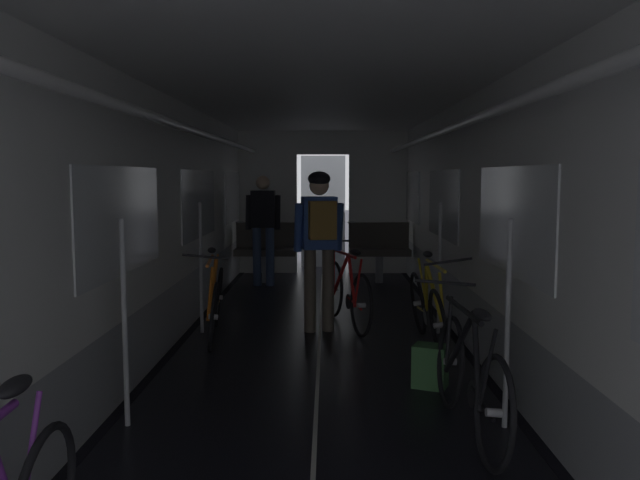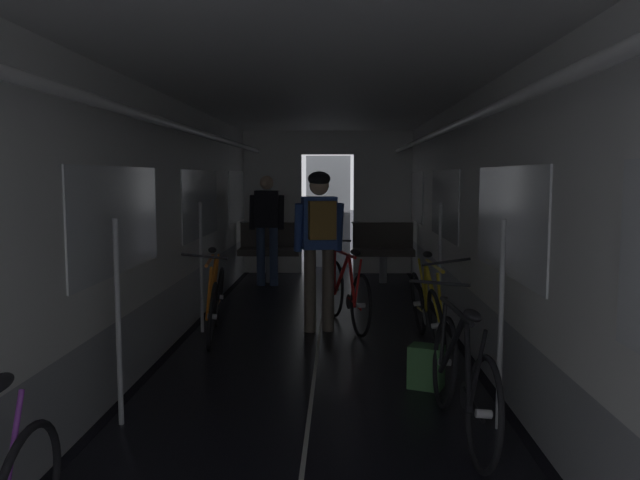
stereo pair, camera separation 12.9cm
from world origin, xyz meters
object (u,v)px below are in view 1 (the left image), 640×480
Objects in this scene: bench_seat_far_right at (379,246)px; person_standing_near_bench at (263,222)px; bicycle_yellow at (428,308)px; bicycle_orange at (216,301)px; bench_seat_far_left at (266,246)px; bicycle_black at (469,377)px; bicycle_red_in_aisle at (347,292)px; backpack_on_floor at (430,366)px; person_cyclist_aisle at (320,233)px.

bench_seat_far_right is 0.58× the size of person_standing_near_bench.
bicycle_yellow is (0.17, -3.90, -0.19)m from bench_seat_far_right.
person_standing_near_bench is (0.18, 3.21, 0.59)m from bicycle_orange.
bench_seat_far_left is at bearing 180.00° from bench_seat_far_right.
bench_seat_far_right is 6.10m from bicycle_black.
bench_seat_far_left reaches higher than bicycle_red_in_aisle.
bicycle_red_in_aisle is at bearing 106.07° from backpack_on_floor.
bicycle_black is 3.04m from person_cyclist_aisle.
bicycle_black is at bearing -91.93° from bicycle_yellow.
bench_seat_far_right is 0.60× the size of bicycle_red_in_aisle.
bicycle_orange is 1.00× the size of bicycle_yellow.
person_cyclist_aisle is 2.24m from backpack_on_floor.
bench_seat_far_right is 0.58× the size of bicycle_orange.
bicycle_yellow is at bearing -47.61° from bicycle_red_in_aisle.
bicycle_orange is (-0.18, -3.59, -0.19)m from bench_seat_far_left.
bicycle_yellow is at bearing -28.72° from person_cyclist_aisle.
bench_seat_far_right is 1.88m from person_standing_near_bench.
bench_seat_far_right is at bearing 78.85° from bicycle_red_in_aisle.
bicycle_orange reaches higher than bicycle_red_in_aisle.
bicycle_black is at bearing -50.34° from bicycle_orange.
bicycle_orange is 1.00× the size of person_standing_near_bench.
bicycle_black is at bearing -71.65° from person_standing_near_bench.
bicycle_red_in_aisle is (-0.70, 3.05, 0.00)m from bicycle_black.
bicycle_yellow reaches higher than bicycle_orange.
bicycle_black is at bearing -72.69° from bench_seat_far_left.
person_standing_near_bench is (-1.97, 3.53, 0.59)m from bicycle_yellow.
backpack_on_floor is (0.60, -2.10, -0.21)m from bicycle_red_in_aisle.
bicycle_orange is 1.03× the size of bicycle_red_in_aisle.
bench_seat_far_right is at bearing 11.83° from person_standing_near_bench.
bench_seat_far_left is at bearing 90.41° from person_standing_near_bench.
bicycle_yellow is 0.98× the size of person_cyclist_aisle.
bicycle_yellow is at bearing -63.17° from bench_seat_far_left.
bench_seat_far_left is 0.58× the size of person_standing_near_bench.
bench_seat_far_left is 1.00× the size of bench_seat_far_right.
bicycle_yellow is 1.15m from bicycle_red_in_aisle.
bench_seat_far_left is 0.58× the size of bicycle_orange.
person_cyclist_aisle is 3.07m from person_standing_near_bench.
bicycle_orange is at bearing 129.66° from bicycle_black.
bicycle_orange is at bearing 171.68° from bicycle_yellow.
bicycle_yellow is at bearing 82.15° from backpack_on_floor.
bicycle_orange is at bearing -92.86° from bench_seat_far_left.
bench_seat_far_right is 3.47m from person_cyclist_aisle.
backpack_on_floor is (1.98, -1.56, -0.21)m from bicycle_orange.
person_standing_near_bench is at bearing 86.76° from bicycle_orange.
bicycle_black is at bearing -89.05° from bench_seat_far_right.
bicycle_yellow is at bearing -87.44° from bench_seat_far_right.
bench_seat_far_left is 3.60m from bicycle_orange.
bicycle_yellow is 4.08m from person_standing_near_bench.
person_standing_near_bench is 5.17m from backpack_on_floor.
bicycle_red_in_aisle is (-0.78, 0.85, 0.00)m from bicycle_yellow.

